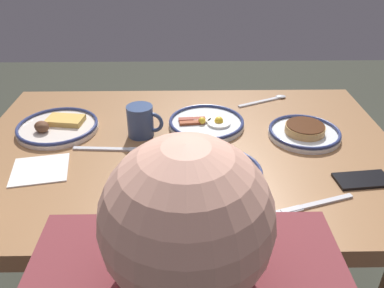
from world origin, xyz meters
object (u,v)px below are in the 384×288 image
Objects in this scene: plate_near_main at (206,123)px; tea_spoon at (269,100)px; fork_near at (106,149)px; coffee_mug at (141,121)px; plate_center_pancakes at (57,126)px; plate_far_side at (215,170)px; plate_far_companion at (304,132)px; butter_knife at (311,205)px; paper_napkin at (40,170)px; cell_phone at (362,180)px.

plate_near_main reaches higher than tea_spoon.
coffee_mug is at bearing -137.60° from fork_near.
coffee_mug is (-0.28, 0.04, 0.04)m from plate_center_pancakes.
tea_spoon reaches higher than fork_near.
tea_spoon is (-0.24, -0.49, -0.02)m from plate_far_side.
plate_far_companion is at bearing 178.17° from coffee_mug.
coffee_mug is at bearing 15.58° from plate_near_main.
plate_far_companion is 0.28m from tea_spoon.
butter_knife is at bearing 150.85° from plate_far_side.
coffee_mug is at bearing -143.60° from paper_napkin.
plate_near_main is at bearing -164.42° from coffee_mug.
plate_far_side reaches higher than butter_knife.
butter_knife is (-0.44, 0.36, -0.05)m from coffee_mug.
plate_near_main is at bearing -88.48° from plate_far_side.
plate_center_pancakes is at bearing -24.55° from cell_phone.
plate_center_pancakes is at bearing -34.86° from fork_near.
plate_far_companion is at bearing 176.18° from plate_center_pancakes.
tea_spoon is at bearing -140.89° from plate_near_main.
tea_spoon is (0.06, -0.27, -0.01)m from plate_far_companion.
plate_center_pancakes is 1.35× the size of tea_spoon.
plate_far_side is 0.32m from coffee_mug.
tea_spoon is (-0.55, -0.35, 0.00)m from fork_near.
coffee_mug is (0.22, -0.24, 0.03)m from plate_far_side.
fork_near is 1.04× the size of tea_spoon.
plate_near_main is at bearing -44.69° from cell_phone.
plate_far_companion is 1.51× the size of paper_napkin.
coffee_mug is 0.14m from fork_near.
plate_far_companion is at bearing -102.01° from butter_knife.
fork_near is (0.31, 0.15, -0.01)m from plate_near_main.
coffee_mug is 0.66m from cell_phone.
plate_far_side is 0.26m from butter_knife.
plate_near_main is 0.32m from tea_spoon.
plate_far_companion reaches higher than cell_phone.
fork_near is (-0.17, -0.11, 0.00)m from paper_napkin.
tea_spoon reaches higher than butter_knife.
plate_far_side is at bearing 151.20° from plate_center_pancakes.
plate_near_main is 0.51m from cell_phone.
plate_near_main is 0.49m from plate_center_pancakes.
plate_near_main is 0.32m from plate_far_companion.
plate_near_main is at bearing -151.86° from paper_napkin.
plate_near_main is at bearing -154.29° from fork_near.
coffee_mug is 0.33m from paper_napkin.
plate_near_main reaches higher than butter_knife.
tea_spoon is at bearing -147.84° from fork_near.
coffee_mug reaches higher than plate_center_pancakes.
fork_near is (0.71, -0.17, -0.00)m from cell_phone.
fork_near is 0.61m from butter_knife.
plate_far_side is (0.30, 0.22, 0.01)m from plate_far_companion.
paper_napkin is 0.20m from fork_near.
coffee_mug reaches higher than tea_spoon.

